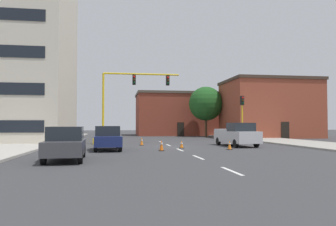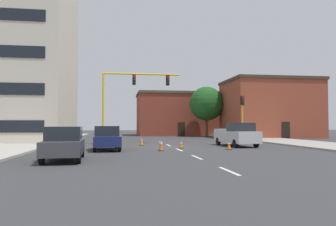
# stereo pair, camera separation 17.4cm
# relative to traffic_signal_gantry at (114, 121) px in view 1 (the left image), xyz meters

# --- Properties ---
(ground_plane) EXTENTS (160.00, 160.00, 0.00)m
(ground_plane) POSITION_rel_traffic_signal_gantry_xyz_m (4.88, -5.17, -2.19)
(ground_plane) COLOR #38383A
(sidewalk_left) EXTENTS (6.00, 56.00, 0.14)m
(sidewalk_left) POSITION_rel_traffic_signal_gantry_xyz_m (-8.17, 2.83, -2.12)
(sidewalk_left) COLOR #B2ADA3
(sidewalk_left) RESTS_ON ground_plane
(sidewalk_right) EXTENTS (6.00, 56.00, 0.14)m
(sidewalk_right) POSITION_rel_traffic_signal_gantry_xyz_m (17.93, 2.83, -2.12)
(sidewalk_right) COLOR #9E998E
(sidewalk_right) RESTS_ON ground_plane
(lane_stripe_seg_0) EXTENTS (0.16, 2.40, 0.01)m
(lane_stripe_seg_0) POSITION_rel_traffic_signal_gantry_xyz_m (4.88, -19.17, -2.19)
(lane_stripe_seg_0) COLOR silver
(lane_stripe_seg_0) RESTS_ON ground_plane
(lane_stripe_seg_1) EXTENTS (0.16, 2.40, 0.01)m
(lane_stripe_seg_1) POSITION_rel_traffic_signal_gantry_xyz_m (4.88, -13.67, -2.19)
(lane_stripe_seg_1) COLOR silver
(lane_stripe_seg_1) RESTS_ON ground_plane
(lane_stripe_seg_2) EXTENTS (0.16, 2.40, 0.01)m
(lane_stripe_seg_2) POSITION_rel_traffic_signal_gantry_xyz_m (4.88, -8.17, -2.19)
(lane_stripe_seg_2) COLOR silver
(lane_stripe_seg_2) RESTS_ON ground_plane
(lane_stripe_seg_3) EXTENTS (0.16, 2.40, 0.01)m
(lane_stripe_seg_3) POSITION_rel_traffic_signal_gantry_xyz_m (4.88, -2.67, -2.19)
(lane_stripe_seg_3) COLOR silver
(lane_stripe_seg_3) RESTS_ON ground_plane
(lane_stripe_seg_4) EXTENTS (0.16, 2.40, 0.01)m
(lane_stripe_seg_4) POSITION_rel_traffic_signal_gantry_xyz_m (4.88, 2.83, -2.19)
(lane_stripe_seg_4) COLOR silver
(lane_stripe_seg_4) RESTS_ON ground_plane
(building_tall_left) EXTENTS (13.15, 14.05, 20.42)m
(building_tall_left) POSITION_rel_traffic_signal_gantry_xyz_m (-11.38, 5.85, 8.03)
(building_tall_left) COLOR beige
(building_tall_left) RESTS_ON ground_plane
(building_brick_center) EXTENTS (13.66, 9.85, 7.29)m
(building_brick_center) POSITION_rel_traffic_signal_gantry_xyz_m (10.33, 24.64, 1.46)
(building_brick_center) COLOR brown
(building_brick_center) RESTS_ON ground_plane
(building_row_right) EXTENTS (12.35, 9.25, 8.20)m
(building_row_right) POSITION_rel_traffic_signal_gantry_xyz_m (21.68, 12.21, 1.92)
(building_row_right) COLOR brown
(building_row_right) RESTS_ON ground_plane
(traffic_signal_gantry) EXTENTS (8.22, 1.20, 6.83)m
(traffic_signal_gantry) POSITION_rel_traffic_signal_gantry_xyz_m (0.00, 0.00, 0.00)
(traffic_signal_gantry) COLOR yellow
(traffic_signal_gantry) RESTS_ON ground_plane
(traffic_light_pole_right) EXTENTS (0.32, 0.47, 4.80)m
(traffic_light_pole_right) POSITION_rel_traffic_signal_gantry_xyz_m (13.05, 0.43, 1.34)
(traffic_light_pole_right) COLOR yellow
(traffic_light_pole_right) RESTS_ON ground_plane
(tree_right_far) EXTENTS (5.18, 5.18, 7.62)m
(tree_right_far) POSITION_rel_traffic_signal_gantry_xyz_m (13.60, 16.58, 2.82)
(tree_right_far) COLOR #4C3823
(tree_right_far) RESTS_ON ground_plane
(pickup_truck_silver) EXTENTS (2.40, 5.53, 1.99)m
(pickup_truck_silver) POSITION_rel_traffic_signal_gantry_xyz_m (10.42, -4.93, -1.22)
(pickup_truck_silver) COLOR #BCBCC1
(pickup_truck_silver) RESTS_ON ground_plane
(sedan_navy_near_left) EXTENTS (2.14, 4.61, 1.74)m
(sedan_navy_near_left) POSITION_rel_traffic_signal_gantry_xyz_m (-0.37, -7.65, -1.30)
(sedan_navy_near_left) COLOR navy
(sedan_navy_near_left) RESTS_ON ground_plane
(sedan_dark_gray_mid_left) EXTENTS (2.11, 4.60, 1.74)m
(sedan_dark_gray_mid_left) POSITION_rel_traffic_signal_gantry_xyz_m (-2.25, -14.27, -1.30)
(sedan_dark_gray_mid_left) COLOR #3D3D42
(sedan_dark_gray_mid_left) RESTS_ON ground_plane
(traffic_cone_roadside_a) EXTENTS (0.36, 0.36, 0.78)m
(traffic_cone_roadside_a) POSITION_rel_traffic_signal_gantry_xyz_m (3.43, -8.90, -1.81)
(traffic_cone_roadside_a) COLOR black
(traffic_cone_roadside_a) RESTS_ON ground_plane
(traffic_cone_roadside_b) EXTENTS (0.36, 0.36, 0.60)m
(traffic_cone_roadside_b) POSITION_rel_traffic_signal_gantry_xyz_m (5.32, -6.57, -1.90)
(traffic_cone_roadside_b) COLOR black
(traffic_cone_roadside_b) RESTS_ON ground_plane
(traffic_cone_roadside_c) EXTENTS (0.36, 0.36, 0.71)m
(traffic_cone_roadside_c) POSITION_rel_traffic_signal_gantry_xyz_m (8.50, -8.62, -1.84)
(traffic_cone_roadside_c) COLOR black
(traffic_cone_roadside_c) RESTS_ON ground_plane
(traffic_cone_roadside_d) EXTENTS (0.36, 0.36, 0.73)m
(traffic_cone_roadside_d) POSITION_rel_traffic_signal_gantry_xyz_m (2.49, -2.60, -1.83)
(traffic_cone_roadside_d) COLOR black
(traffic_cone_roadside_d) RESTS_ON ground_plane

